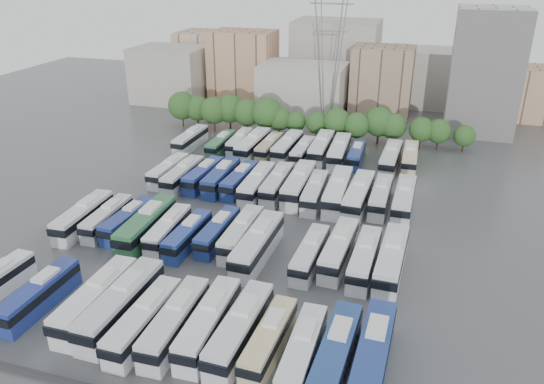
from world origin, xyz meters
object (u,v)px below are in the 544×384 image
(bus_r1_s0, at_px, (83,216))
(bus_r1_s7, at_px, (241,233))
(bus_r0_s7, at_px, (175,322))
(bus_r3_s2, at_px, (221,144))
(bus_r3_s9, at_px, (339,151))
(bus_r3_s13, at_px, (410,158))
(bus_r1_s11, at_px, (339,249))
(bus_r2_s7, at_px, (277,184))
(bus_r1_s4, at_px, (168,230))
(bus_r2_s11, at_px, (359,195))
(bus_r0_s12, at_px, (336,354))
(bus_r3_s4, at_px, (253,145))
(bus_r2_s1, at_px, (169,170))
(bus_r1_s6, at_px, (218,231))
(bus_r2_s3, at_px, (204,175))
(bus_r3_s8, at_px, (321,148))
(bus_r1_s1, at_px, (107,218))
(bus_r1_s10, at_px, (310,254))
(bus_r1_s12, at_px, (365,258))
(bus_r2_s6, at_px, (257,184))
(bus_r0_s8, at_px, (209,323))
(bus_r3_s5, at_px, (269,147))
(bus_r2_s12, at_px, (381,196))
(bus_r0_s5, at_px, (122,304))
(bus_r0_s10, at_px, (269,339))
(bus_r3_s12, at_px, (391,158))
(bus_r2_s4, at_px, (221,177))
(bus_r2_s10, at_px, (338,191))
(bus_r1_s5, at_px, (188,235))
(bus_r1_s13, at_px, (391,260))
(bus_r3_s0, at_px, (190,139))
(bus_r2_s5, at_px, (240,180))
(bus_r2_s2, at_px, (183,175))
(bus_r0_s9, at_px, (240,329))
(bus_r2_s8, at_px, (299,184))
(bus_r3_s10, at_px, (356,155))
(bus_r0_s6, at_px, (144,320))
(bus_r1_s8, at_px, (258,244))
(bus_r0_s4, at_px, (96,299))
(electricity_pylon, at_px, (330,43))
(bus_r1_s3, at_px, (146,225))
(bus_r3_s6, at_px, (287,147))
(bus_r3_s3, at_px, (240,142))

(bus_r1_s0, height_order, bus_r1_s7, bus_r1_s0)
(bus_r0_s7, xyz_separation_m, bus_r3_s2, (-16.36, 52.95, -0.20))
(bus_r3_s9, bearing_deg, bus_r3_s13, 2.10)
(bus_r1_s11, height_order, bus_r2_s7, bus_r2_s7)
(bus_r1_s4, distance_m, bus_r2_s11, 29.36)
(bus_r0_s12, bearing_deg, bus_r3_s4, 118.57)
(bus_r2_s1, bearing_deg, bus_r1_s6, -45.31)
(bus_r2_s3, height_order, bus_r3_s8, bus_r3_s8)
(bus_r1_s1, relative_size, bus_r2_s7, 0.89)
(bus_r1_s10, relative_size, bus_r3_s2, 1.03)
(bus_r1_s12, xyz_separation_m, bus_r2_s6, (-19.80, 17.78, 0.09))
(bus_r0_s8, xyz_separation_m, bus_r3_s5, (-10.01, 52.99, -0.19))
(bus_r0_s7, xyz_separation_m, bus_r2_s12, (16.50, 36.89, -0.07))
(bus_r0_s5, xyz_separation_m, bus_r3_s13, (26.39, 54.61, -0.27))
(bus_r2_s1, bearing_deg, bus_r0_s10, -49.17)
(bus_r2_s12, xyz_separation_m, bus_r3_s12, (-0.10, 16.83, 0.16))
(bus_r2_s4, height_order, bus_r2_s10, bus_r2_s10)
(bus_r1_s5, bearing_deg, bus_r2_s10, 50.44)
(bus_r3_s5, relative_size, bus_r3_s9, 0.85)
(bus_r1_s1, relative_size, bus_r1_s13, 0.83)
(bus_r3_s0, bearing_deg, bus_r2_s5, -43.98)
(bus_r3_s13, bearing_deg, bus_r3_s8, 179.52)
(bus_r1_s10, distance_m, bus_r2_s2, 32.29)
(bus_r0_s9, distance_m, bus_r1_s6, 21.16)
(bus_r1_s0, xyz_separation_m, bus_r3_s2, (6.72, 35.35, -0.20))
(bus_r2_s12, distance_m, bus_r3_s8, 22.74)
(bus_r2_s7, relative_size, bus_r2_s8, 0.91)
(bus_r2_s2, distance_m, bus_r2_s5, 9.91)
(bus_r2_s10, bearing_deg, bus_r3_s10, 87.72)
(bus_r0_s6, relative_size, bus_r2_s10, 0.89)
(bus_r0_s9, distance_m, bus_r1_s10, 16.80)
(bus_r0_s12, relative_size, bus_r1_s8, 0.93)
(bus_r2_s2, xyz_separation_m, bus_r3_s10, (26.48, 18.63, -0.17))
(bus_r0_s4, xyz_separation_m, bus_r3_s12, (26.16, 52.84, -0.02))
(electricity_pylon, distance_m, bus_r1_s8, 59.64)
(bus_r3_s5, bearing_deg, bus_r0_s10, -71.60)
(bus_r1_s3, bearing_deg, bus_r1_s1, 169.98)
(bus_r1_s5, distance_m, bus_r1_s12, 23.40)
(bus_r2_s1, bearing_deg, bus_r1_s5, -54.88)
(bus_r1_s7, height_order, bus_r3_s5, bus_r1_s7)
(bus_r0_s7, height_order, bus_r1_s10, bus_r0_s7)
(bus_r1_s0, height_order, bus_r2_s12, bus_r1_s0)
(bus_r0_s5, bearing_deg, bus_r1_s3, 111.79)
(bus_r2_s3, bearing_deg, bus_r2_s4, -0.84)
(bus_r3_s2, height_order, bus_r3_s6, bus_r3_s6)
(bus_r1_s8, height_order, bus_r1_s11, bus_r1_s8)
(bus_r0_s7, relative_size, bus_r1_s1, 1.12)
(bus_r1_s4, bearing_deg, bus_r2_s11, 35.28)
(bus_r2_s7, height_order, bus_r3_s2, bus_r2_s7)
(bus_r1_s13, height_order, bus_r3_s3, bus_r1_s13)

